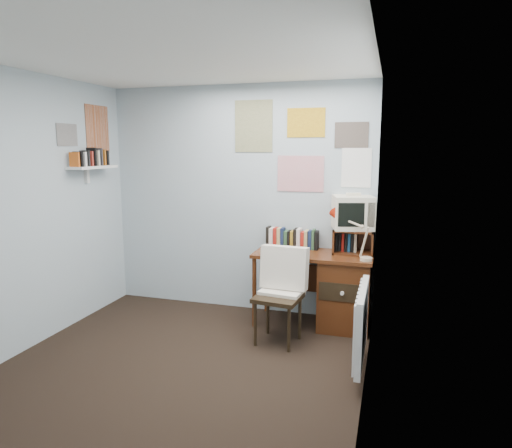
# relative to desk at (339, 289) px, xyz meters

# --- Properties ---
(ground) EXTENTS (3.50, 3.50, 0.00)m
(ground) POSITION_rel_desk_xyz_m (-1.17, -1.48, -0.41)
(ground) COLOR black
(ground) RESTS_ON ground
(back_wall) EXTENTS (3.00, 0.02, 2.50)m
(back_wall) POSITION_rel_desk_xyz_m (-1.17, 0.27, 0.84)
(back_wall) COLOR #ABBBC3
(back_wall) RESTS_ON ground
(left_wall) EXTENTS (0.02, 3.50, 2.50)m
(left_wall) POSITION_rel_desk_xyz_m (-2.67, -1.48, 0.84)
(left_wall) COLOR #ABBBC3
(left_wall) RESTS_ON ground
(right_wall) EXTENTS (0.02, 3.50, 2.50)m
(right_wall) POSITION_rel_desk_xyz_m (0.33, -1.48, 0.84)
(right_wall) COLOR #ABBBC3
(right_wall) RESTS_ON ground
(ceiling) EXTENTS (3.00, 3.50, 0.02)m
(ceiling) POSITION_rel_desk_xyz_m (-1.17, -1.48, 2.09)
(ceiling) COLOR white
(ceiling) RESTS_ON back_wall
(desk) EXTENTS (1.20, 0.55, 0.76)m
(desk) POSITION_rel_desk_xyz_m (0.00, 0.00, 0.00)
(desk) COLOR #4F2612
(desk) RESTS_ON ground
(desk_chair) EXTENTS (0.50, 0.48, 0.88)m
(desk_chair) POSITION_rel_desk_xyz_m (-0.50, -0.55, 0.03)
(desk_chair) COLOR black
(desk_chair) RESTS_ON ground
(desk_lamp) EXTENTS (0.31, 0.27, 0.43)m
(desk_lamp) POSITION_rel_desk_xyz_m (0.26, -0.17, 0.57)
(desk_lamp) COLOR red
(desk_lamp) RESTS_ON desk
(tv_riser) EXTENTS (0.40, 0.30, 0.25)m
(tv_riser) POSITION_rel_desk_xyz_m (0.12, 0.11, 0.48)
(tv_riser) COLOR #4F2612
(tv_riser) RESTS_ON desk
(crt_tv) EXTENTS (0.47, 0.44, 0.37)m
(crt_tv) POSITION_rel_desk_xyz_m (0.10, 0.13, 0.79)
(crt_tv) COLOR beige
(crt_tv) RESTS_ON tv_riser
(book_row) EXTENTS (0.60, 0.14, 0.22)m
(book_row) POSITION_rel_desk_xyz_m (-0.51, 0.18, 0.46)
(book_row) COLOR #4F2612
(book_row) RESTS_ON desk
(radiator) EXTENTS (0.09, 0.80, 0.60)m
(radiator) POSITION_rel_desk_xyz_m (0.29, -0.93, 0.01)
(radiator) COLOR white
(radiator) RESTS_ON right_wall
(wall_shelf) EXTENTS (0.20, 0.62, 0.24)m
(wall_shelf) POSITION_rel_desk_xyz_m (-2.57, -0.38, 1.21)
(wall_shelf) COLOR white
(wall_shelf) RESTS_ON left_wall
(posters_back) EXTENTS (1.20, 0.01, 0.90)m
(posters_back) POSITION_rel_desk_xyz_m (-0.47, 0.26, 1.44)
(posters_back) COLOR white
(posters_back) RESTS_ON back_wall
(posters_left) EXTENTS (0.01, 0.70, 0.60)m
(posters_left) POSITION_rel_desk_xyz_m (-2.67, -0.38, 1.59)
(posters_left) COLOR white
(posters_left) RESTS_ON left_wall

